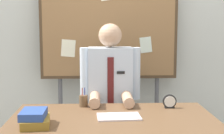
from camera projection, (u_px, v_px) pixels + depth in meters
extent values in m
cube|color=silver|center=(108.00, 31.00, 3.57)|extent=(6.40, 0.08, 2.70)
cube|color=brown|center=(113.00, 120.00, 2.48)|extent=(1.52, 0.83, 0.05)
cube|color=silver|center=(110.00, 90.00, 3.07)|extent=(0.40, 0.22, 0.78)
sphere|color=tan|center=(110.00, 35.00, 3.00)|extent=(0.21, 0.21, 0.21)
cylinder|color=silver|center=(85.00, 74.00, 3.02)|extent=(0.09, 0.09, 0.47)
cylinder|color=silver|center=(135.00, 73.00, 3.04)|extent=(0.09, 0.09, 0.47)
cylinder|color=tan|center=(95.00, 100.00, 2.81)|extent=(0.09, 0.30, 0.09)
cylinder|color=tan|center=(128.00, 99.00, 2.82)|extent=(0.09, 0.30, 0.09)
cube|color=#591919|center=(111.00, 86.00, 2.95)|extent=(0.06, 0.01, 0.51)
cube|color=black|center=(121.00, 73.00, 2.94)|extent=(0.07, 0.01, 0.02)
cube|color=#4C3823|center=(109.00, 19.00, 3.36)|extent=(1.39, 0.05, 1.20)
cube|color=olive|center=(109.00, 19.00, 3.35)|extent=(1.33, 0.04, 1.14)
cylinder|color=#59595E|center=(61.00, 117.00, 3.50)|extent=(0.04, 0.04, 0.90)
cylinder|color=#59595E|center=(156.00, 116.00, 3.54)|extent=(0.04, 0.04, 0.90)
cube|color=silver|center=(146.00, 45.00, 3.37)|extent=(0.13, 0.00, 0.17)
cube|color=#F4EFCC|center=(68.00, 48.00, 3.35)|extent=(0.15, 0.00, 0.18)
cube|color=olive|center=(36.00, 122.00, 2.25)|extent=(0.22, 0.27, 0.06)
cube|color=#2D4C99|center=(33.00, 114.00, 2.24)|extent=(0.16, 0.22, 0.05)
cube|color=silver|center=(119.00, 117.00, 2.46)|extent=(0.33, 0.22, 0.01)
cylinder|color=black|center=(170.00, 101.00, 2.72)|extent=(0.11, 0.02, 0.11)
cylinder|color=white|center=(170.00, 102.00, 2.71)|extent=(0.09, 0.00, 0.09)
cube|color=black|center=(169.00, 107.00, 2.73)|extent=(0.08, 0.04, 0.01)
cylinder|color=brown|center=(83.00, 101.00, 2.77)|extent=(0.07, 0.07, 0.09)
cylinder|color=#263399|center=(85.00, 96.00, 2.77)|extent=(0.01, 0.01, 0.15)
cylinder|color=maroon|center=(82.00, 96.00, 2.76)|extent=(0.01, 0.01, 0.15)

